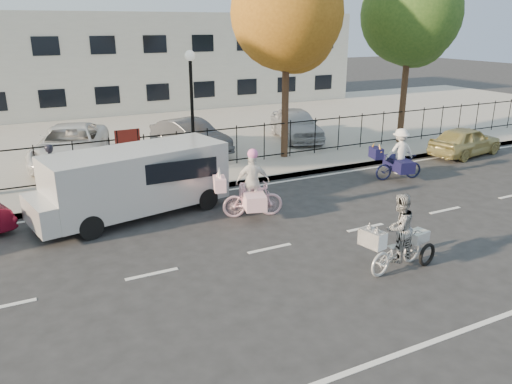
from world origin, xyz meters
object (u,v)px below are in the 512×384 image
lot_car_b (71,145)px  gold_sedan (465,141)px  zebra_trike (398,241)px  lot_car_c (190,136)px  white_van (134,179)px  pedestrian (50,168)px  lamppost (191,91)px  unicorn_bike (251,192)px  bull_bike (398,159)px  lot_car_d (296,124)px

lot_car_b → gold_sedan: bearing=-4.1°
zebra_trike → lot_car_c: (-0.67, 11.98, 0.14)m
white_van → pedestrian: 3.61m
lamppost → lot_car_c: size_ratio=1.04×
unicorn_bike → bull_bike: bearing=-65.3°
white_van → lot_car_d: (9.07, 6.05, -0.22)m
bull_bike → pedestrian: (-11.27, 3.68, 0.19)m
lot_car_d → bull_bike: bearing=-74.4°
zebra_trike → white_van: bearing=25.1°
bull_bike → white_van: size_ratio=0.35×
gold_sedan → pedestrian: size_ratio=2.35×
zebra_trike → unicorn_bike: unicorn_bike is taller
lot_car_c → lot_car_d: 5.28m
zebra_trike → lot_car_b: size_ratio=0.40×
bull_bike → pedestrian: bull_bike is taller
zebra_trike → lot_car_b: 13.44m
bull_bike → lot_car_c: bull_bike is taller
white_van → zebra_trike: bearing=-64.9°
unicorn_bike → pedestrian: (-4.95, 4.63, 0.18)m
bull_bike → gold_sedan: 5.11m
gold_sedan → bull_bike: bearing=96.5°
pedestrian → lot_car_b: size_ratio=0.29×
unicorn_bike → lot_car_c: size_ratio=0.50×
white_van → gold_sedan: size_ratio=1.59×
pedestrian → lot_car_b: pedestrian is taller
zebra_trike → gold_sedan: (9.74, 6.75, -0.07)m
lamppost → white_van: 4.63m
lot_car_d → lot_car_b: bearing=-167.4°
gold_sedan → pedestrian: 16.36m
zebra_trike → gold_sedan: size_ratio=0.58×
unicorn_bike → white_van: (-2.95, 1.63, 0.34)m
lamppost → gold_sedan: size_ratio=1.18×
lamppost → zebra_trike: lamppost is taller
lamppost → white_van: lamppost is taller
unicorn_bike → lot_car_d: (6.11, 7.68, 0.12)m
white_van → lot_car_b: size_ratio=1.10×
white_van → lot_car_c: bearing=46.1°
zebra_trike → lot_car_c: size_ratio=0.51×
unicorn_bike → lot_car_d: bearing=-22.3°
lamppost → pedestrian: 5.35m
gold_sedan → lot_car_c: bearing=54.1°
zebra_trike → lot_car_d: size_ratio=0.50×
bull_bike → lot_car_d: (-0.21, 6.73, 0.14)m
pedestrian → lot_car_b: (1.04, 3.26, -0.04)m
zebra_trike → bull_bike: 7.22m
lamppost → lot_car_b: 5.51m
lamppost → zebra_trike: (1.57, -9.05, -2.41)m
unicorn_bike → gold_sedan: bearing=-62.1°
zebra_trike → lot_car_d: 12.94m
lamppost → gold_sedan: lamppost is taller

